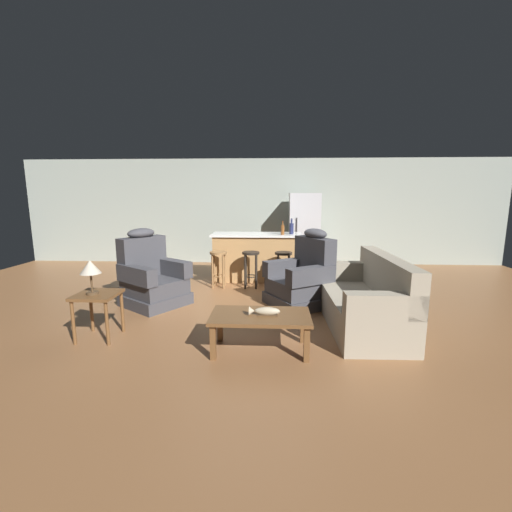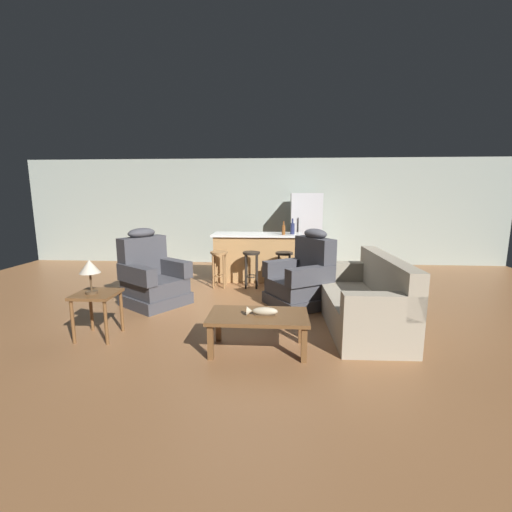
{
  "view_description": "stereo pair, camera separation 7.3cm",
  "coord_description": "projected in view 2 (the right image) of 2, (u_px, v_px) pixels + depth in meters",
  "views": [
    {
      "loc": [
        0.35,
        -5.51,
        1.72
      ],
      "look_at": [
        0.06,
        -0.1,
        0.75
      ],
      "focal_mm": 24.0,
      "sensor_mm": 36.0,
      "label": 1
    },
    {
      "loc": [
        0.42,
        -5.5,
        1.72
      ],
      "look_at": [
        0.06,
        -0.1,
        0.75
      ],
      "focal_mm": 24.0,
      "sensor_mm": 36.0,
      "label": 2
    }
  ],
  "objects": [
    {
      "name": "ground_plane",
      "position": [
        253.0,
        299.0,
        5.73
      ],
      "size": [
        12.0,
        12.0,
        0.0
      ],
      "color": "brown"
    },
    {
      "name": "back_wall",
      "position": [
        262.0,
        212.0,
        8.57
      ],
      "size": [
        12.0,
        0.05,
        2.6
      ],
      "color": "#939E93",
      "rests_on": "ground_plane"
    },
    {
      "name": "coffee_table",
      "position": [
        258.0,
        319.0,
        3.77
      ],
      "size": [
        1.1,
        0.6,
        0.42
      ],
      "color": "brown",
      "rests_on": "ground_plane"
    },
    {
      "name": "fish_figurine",
      "position": [
        262.0,
        311.0,
        3.74
      ],
      "size": [
        0.34,
        0.1,
        0.1
      ],
      "color": "#4C3823",
      "rests_on": "coffee_table"
    },
    {
      "name": "couch",
      "position": [
        365.0,
        302.0,
        4.47
      ],
      "size": [
        0.88,
        1.92,
        0.94
      ],
      "rotation": [
        0.0,
        0.0,
        3.16
      ],
      "color": "#9E937F",
      "rests_on": "ground_plane"
    },
    {
      "name": "recliner_near_lamp",
      "position": [
        152.0,
        278.0,
        5.43
      ],
      "size": [
        1.17,
        1.17,
        1.2
      ],
      "rotation": [
        0.0,
        0.0,
        -0.62
      ],
      "color": "#3D3D42",
      "rests_on": "ground_plane"
    },
    {
      "name": "recliner_near_island",
      "position": [
        303.0,
        279.0,
        5.37
      ],
      "size": [
        1.16,
        1.16,
        1.2
      ],
      "rotation": [
        0.0,
        0.0,
        3.7
      ],
      "color": "#3D3D42",
      "rests_on": "ground_plane"
    },
    {
      "name": "end_table",
      "position": [
        97.0,
        301.0,
        4.12
      ],
      "size": [
        0.48,
        0.48,
        0.56
      ],
      "color": "brown",
      "rests_on": "ground_plane"
    },
    {
      "name": "table_lamp",
      "position": [
        90.0,
        268.0,
        4.02
      ],
      "size": [
        0.24,
        0.24,
        0.41
      ],
      "color": "#4C3823",
      "rests_on": "end_table"
    },
    {
      "name": "kitchen_island",
      "position": [
        258.0,
        257.0,
        6.98
      ],
      "size": [
        1.8,
        0.7,
        0.95
      ],
      "color": "#AD7F4C",
      "rests_on": "ground_plane"
    },
    {
      "name": "bar_stool_left",
      "position": [
        219.0,
        262.0,
        6.4
      ],
      "size": [
        0.32,
        0.32,
        0.68
      ],
      "color": "olive",
      "rests_on": "ground_plane"
    },
    {
      "name": "bar_stool_middle",
      "position": [
        251.0,
        263.0,
        6.36
      ],
      "size": [
        0.32,
        0.32,
        0.68
      ],
      "color": "black",
      "rests_on": "ground_plane"
    },
    {
      "name": "bar_stool_right",
      "position": [
        284.0,
        263.0,
        6.32
      ],
      "size": [
        0.32,
        0.32,
        0.68
      ],
      "color": "black",
      "rests_on": "ground_plane"
    },
    {
      "name": "refrigerator",
      "position": [
        305.0,
        231.0,
        8.01
      ],
      "size": [
        0.7,
        0.69,
        1.76
      ],
      "color": "#B7B7BC",
      "rests_on": "ground_plane"
    },
    {
      "name": "bottle_tall_green",
      "position": [
        292.0,
        228.0,
        6.77
      ],
      "size": [
        0.09,
        0.09,
        0.31
      ],
      "color": "#23284C",
      "rests_on": "kitchen_island"
    },
    {
      "name": "bottle_short_amber",
      "position": [
        284.0,
        230.0,
        6.68
      ],
      "size": [
        0.07,
        0.07,
        0.27
      ],
      "color": "brown",
      "rests_on": "kitchen_island"
    }
  ]
}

